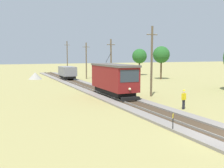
# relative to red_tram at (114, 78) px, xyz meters

# --- Properties ---
(rail_left) EXTENTS (0.07, 120.00, 0.14)m
(rail_left) POSITION_rel_red_tram_xyz_m (-0.72, -16.45, -1.94)
(rail_left) COLOR gray
(rail_left) RESTS_ON track_ballast
(red_tram) EXTENTS (2.60, 8.54, 4.79)m
(red_tram) POSITION_rel_red_tram_xyz_m (0.00, 0.00, 0.00)
(red_tram) COLOR maroon
(red_tram) RESTS_ON rail_right
(freight_car) EXTENTS (2.40, 5.20, 2.31)m
(freight_car) POSITION_rel_red_tram_xyz_m (-0.00, 21.92, -0.64)
(freight_car) COLOR slate
(freight_car) RESTS_ON rail_right
(utility_pole_near_tram) EXTENTS (1.40, 0.29, 8.17)m
(utility_pole_near_tram) POSITION_rel_red_tram_xyz_m (4.36, -1.03, 1.99)
(utility_pole_near_tram) COLOR brown
(utility_pole_near_tram) RESTS_ON ground
(utility_pole_mid) EXTENTS (1.40, 0.41, 7.32)m
(utility_pole_mid) POSITION_rel_red_tram_xyz_m (4.36, 11.04, 1.56)
(utility_pole_mid) COLOR brown
(utility_pole_mid) RESTS_ON ground
(utility_pole_far) EXTENTS (1.40, 0.25, 7.27)m
(utility_pole_far) POSITION_rel_red_tram_xyz_m (4.36, 23.79, 1.54)
(utility_pole_far) COLOR brown
(utility_pole_far) RESTS_ON ground
(utility_pole_distant) EXTENTS (1.40, 0.25, 8.27)m
(utility_pole_distant) POSITION_rel_red_tram_xyz_m (4.36, 39.57, 2.04)
(utility_pole_distant) COLOR brown
(utility_pole_distant) RESTS_ON ground
(trackside_signal_marker) EXTENTS (0.21, 0.21, 1.18)m
(trackside_signal_marker) POSITION_rel_red_tram_xyz_m (-2.03, -14.08, -1.53)
(trackside_signal_marker) COLOR black
(trackside_signal_marker) RESTS_ON ground
(gravel_pile) EXTENTS (2.71, 2.71, 1.38)m
(gravel_pile) POSITION_rel_red_tram_xyz_m (-5.30, 26.86, -1.50)
(gravel_pile) COLOR #9E998E
(gravel_pile) RESTS_ON ground
(track_worker) EXTENTS (0.43, 0.33, 1.78)m
(track_worker) POSITION_rel_red_tram_xyz_m (3.14, -8.57, -1.21)
(track_worker) COLOR black
(track_worker) RESTS_ON ground
(tree_left_near) EXTENTS (3.43, 3.43, 6.23)m
(tree_left_near) POSITION_rel_red_tram_xyz_m (18.70, 27.66, 2.29)
(tree_left_near) COLOR #4C3823
(tree_left_near) RESTS_ON ground
(tree_right_far) EXTENTS (3.31, 3.31, 6.52)m
(tree_right_far) POSITION_rel_red_tram_xyz_m (17.71, 17.05, 2.65)
(tree_right_far) COLOR #4C3823
(tree_right_far) RESTS_ON ground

